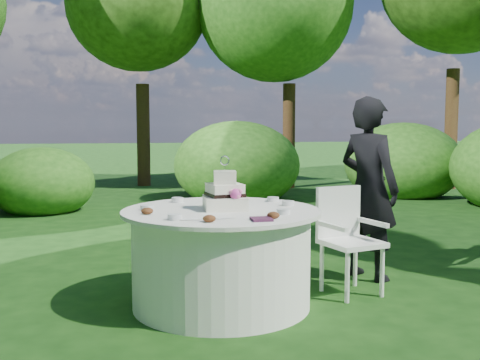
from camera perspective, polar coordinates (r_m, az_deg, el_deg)
name	(u,v)px	position (r m, az deg, el deg)	size (l,w,h in m)	color
ground	(222,305)	(4.59, -1.88, -12.57)	(80.00, 80.00, 0.00)	black
napkins	(261,219)	(3.91, 2.18, -3.99)	(0.14, 0.14, 0.02)	#4A1F3D
feather_plume	(202,219)	(3.96, -3.83, -3.93)	(0.48, 0.07, 0.01)	white
guest	(369,188)	(5.33, 12.94, -0.84)	(0.62, 0.40, 1.69)	black
table	(221,257)	(4.48, -1.90, -7.84)	(1.56, 1.56, 0.77)	white
cake	(225,195)	(4.40, -1.52, -1.54)	(0.33, 0.34, 0.43)	white
chair	(346,232)	(4.90, 10.73, -5.21)	(0.55, 0.54, 0.90)	white
votives	(225,206)	(4.46, -1.54, -2.65)	(1.25, 1.00, 0.04)	silver
petal_cups	(209,215)	(4.00, -3.17, -3.55)	(0.96, 0.52, 0.05)	#562D16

